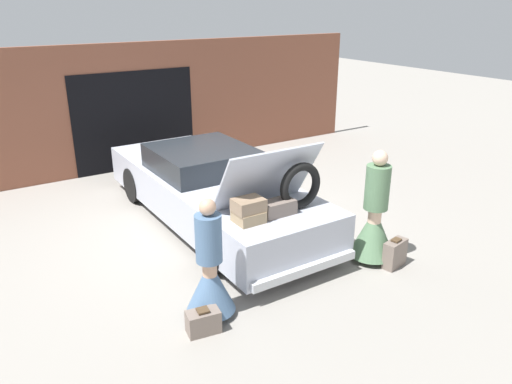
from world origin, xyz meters
name	(u,v)px	position (x,y,z in m)	size (l,w,h in m)	color
ground_plane	(212,220)	(0.00, 0.00, 0.00)	(40.00, 40.00, 0.00)	gray
garage_wall_back	(133,107)	(0.00, 3.65, 1.39)	(12.00, 0.14, 2.80)	brown
car	(211,189)	(0.00, -0.01, 0.60)	(1.83, 5.29, 1.78)	#B2B7C6
person_left	(210,276)	(-1.34, -2.49, 0.55)	(0.61, 0.61, 1.54)	tan
person_right	(374,222)	(1.34, -2.54, 0.60)	(0.67, 0.67, 1.70)	beige
suitcase_beside_left_person	(203,322)	(-1.59, -2.76, 0.14)	(0.41, 0.28, 0.31)	#75665B
suitcase_beside_right_person	(395,253)	(1.47, -2.87, 0.21)	(0.43, 0.26, 0.44)	#75665B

